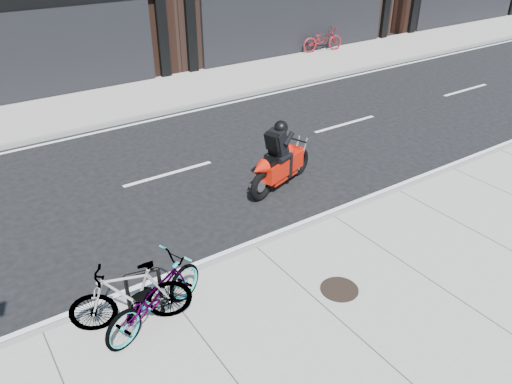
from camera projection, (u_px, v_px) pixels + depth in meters
ground at (207, 208)px, 11.16m from camera, size 120.00×120.00×0.00m
sidewalk_near at (368, 349)px, 7.52m from camera, size 60.00×6.00×0.13m
sidewalk_far at (95, 106)px, 16.72m from camera, size 60.00×3.50×0.13m
bike_rack at (144, 291)px, 7.72m from camera, size 0.56×0.16×0.94m
bicycle_front at (154, 296)px, 7.69m from camera, size 2.08×1.33×1.03m
bicycle_rear at (131, 296)px, 7.61m from camera, size 1.95×1.10×1.13m
motorcycle at (284, 159)px, 11.77m from camera, size 2.22×1.01×1.71m
bicycle_far at (323, 40)px, 22.66m from camera, size 2.08×1.04×1.04m
manhole_cover at (339, 289)px, 8.58m from camera, size 0.77×0.77×0.02m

